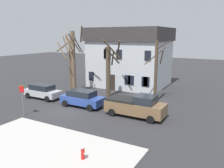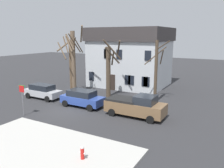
{
  "view_description": "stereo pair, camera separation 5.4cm",
  "coord_description": "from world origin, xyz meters",
  "views": [
    {
      "loc": [
        14.17,
        -16.26,
        7.14
      ],
      "look_at": [
        3.2,
        3.33,
        2.38
      ],
      "focal_mm": 36.69,
      "sensor_mm": 36.0,
      "label": 1
    },
    {
      "loc": [
        14.22,
        -16.23,
        7.14
      ],
      "look_at": [
        3.2,
        3.33,
        2.38
      ],
      "focal_mm": 36.69,
      "sensor_mm": 36.0,
      "label": 2
    }
  ],
  "objects": [
    {
      "name": "ground_plane",
      "position": [
        0.0,
        0.0,
        0.0
      ],
      "size": [
        120.0,
        120.0,
        0.0
      ],
      "primitive_type": "plane",
      "color": "#2D2D30"
    },
    {
      "name": "sidewalk_slab",
      "position": [
        3.88,
        -7.65,
        0.06
      ],
      "size": [
        11.7,
        8.21,
        0.12
      ],
      "primitive_type": "cube",
      "color": "#B7B5AD",
      "rests_on": "ground_plane"
    },
    {
      "name": "building_main",
      "position": [
        0.29,
        13.88,
        4.18
      ],
      "size": [
        10.61,
        8.6,
        8.21
      ],
      "color": "silver",
      "rests_on": "ground_plane"
    },
    {
      "name": "tree_bare_near",
      "position": [
        -3.99,
        5.77,
        3.78
      ],
      "size": [
        2.95,
        2.94,
        7.42
      ],
      "color": "brown",
      "rests_on": "ground_plane"
    },
    {
      "name": "tree_bare_mid",
      "position": [
        -3.71,
        5.88,
        4.22
      ],
      "size": [
        3.28,
        2.77,
        8.36
      ],
      "color": "brown",
      "rests_on": "ground_plane"
    },
    {
      "name": "tree_bare_far",
      "position": [
        1.0,
        6.59,
        3.37
      ],
      "size": [
        2.03,
        3.33,
        6.77
      ],
      "color": "#4C3D2D",
      "rests_on": "ground_plane"
    },
    {
      "name": "tree_bare_end",
      "position": [
        6.47,
        7.15,
        3.57
      ],
      "size": [
        2.8,
        1.87,
        6.7
      ],
      "color": "#4C3D2D",
      "rests_on": "ground_plane"
    },
    {
      "name": "car_silver_wagon",
      "position": [
        -5.37,
        2.2,
        0.86
      ],
      "size": [
        4.53,
        1.97,
        1.65
      ],
      "color": "#B7BABF",
      "rests_on": "ground_plane"
    },
    {
      "name": "car_blue_wagon",
      "position": [
        0.49,
        1.93,
        0.9
      ],
      "size": [
        4.49,
        2.06,
        1.72
      ],
      "color": "#2D4799",
      "rests_on": "ground_plane"
    },
    {
      "name": "pickup_truck_brown",
      "position": [
        6.43,
        1.92,
        0.98
      ],
      "size": [
        5.4,
        2.3,
        2.03
      ],
      "color": "brown",
      "rests_on": "ground_plane"
    },
    {
      "name": "fire_hydrant",
      "position": [
        6.78,
        -6.53,
        0.53
      ],
      "size": [
        0.42,
        0.22,
        0.8
      ],
      "color": "red",
      "rests_on": "sidewalk_slab"
    },
    {
      "name": "street_sign_pole",
      "position": [
        -2.53,
        -2.91,
        1.98
      ],
      "size": [
        0.76,
        0.07,
        2.84
      ],
      "color": "slate",
      "rests_on": "ground_plane"
    },
    {
      "name": "bicycle_leaning",
      "position": [
        -4.25,
        6.61,
        0.37
      ],
      "size": [
        1.7,
        0.53,
        1.03
      ],
      "color": "black",
      "rests_on": "ground_plane"
    }
  ]
}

